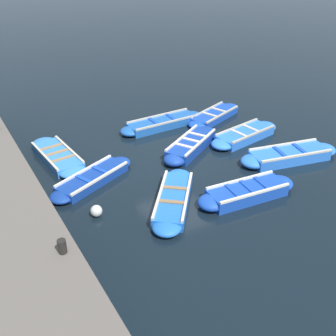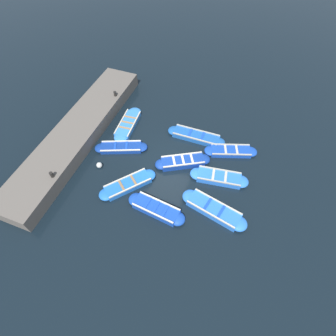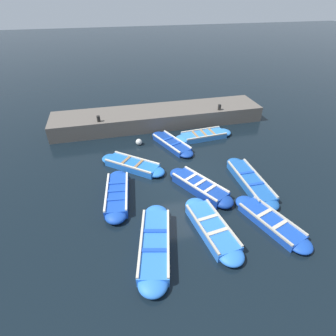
{
  "view_description": "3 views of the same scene",
  "coord_description": "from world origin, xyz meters",
  "px_view_note": "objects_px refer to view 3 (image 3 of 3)",
  "views": [
    {
      "loc": [
        -6.92,
        -10.73,
        7.14
      ],
      "look_at": [
        -0.91,
        -0.82,
        0.27
      ],
      "focal_mm": 42.0,
      "sensor_mm": 36.0,
      "label": 1
    },
    {
      "loc": [
        3.45,
        -9.39,
        12.93
      ],
      "look_at": [
        0.21,
        -0.69,
        0.53
      ],
      "focal_mm": 28.0,
      "sensor_mm": 36.0,
      "label": 2
    },
    {
      "loc": [
        9.3,
        -3.18,
        7.46
      ],
      "look_at": [
        -0.92,
        -0.71,
        0.2
      ],
      "focal_mm": 28.0,
      "sensor_mm": 36.0,
      "label": 3
    }
  ],
  "objects_px": {
    "boat_mid_row": "(155,244)",
    "boat_bow_out": "(271,222)",
    "boat_near_quay": "(132,165)",
    "buoy_orange_near": "(139,142)",
    "boat_centre": "(212,228)",
    "boat_far_corner": "(250,181)",
    "boat_tucked": "(117,195)",
    "boat_outer_right": "(172,144)",
    "bollard_north": "(98,119)",
    "boat_broadside": "(204,135)",
    "bollard_mid_north": "(219,107)",
    "boat_end_of_row": "(200,187)"
  },
  "relations": [
    {
      "from": "boat_broadside",
      "to": "bollard_north",
      "type": "distance_m",
      "value": 6.3
    },
    {
      "from": "boat_bow_out",
      "to": "boat_centre",
      "type": "distance_m",
      "value": 2.31
    },
    {
      "from": "boat_centre",
      "to": "boat_far_corner",
      "type": "height_order",
      "value": "boat_centre"
    },
    {
      "from": "boat_far_corner",
      "to": "bollard_mid_north",
      "type": "relative_size",
      "value": 11.31
    },
    {
      "from": "boat_broadside",
      "to": "bollard_mid_north",
      "type": "height_order",
      "value": "bollard_mid_north"
    },
    {
      "from": "boat_bow_out",
      "to": "boat_far_corner",
      "type": "height_order",
      "value": "boat_far_corner"
    },
    {
      "from": "boat_end_of_row",
      "to": "boat_far_corner",
      "type": "xyz_separation_m",
      "value": [
        0.14,
        2.4,
        -0.03
      ]
    },
    {
      "from": "boat_centre",
      "to": "bollard_mid_north",
      "type": "distance_m",
      "value": 9.56
    },
    {
      "from": "boat_bow_out",
      "to": "bollard_north",
      "type": "relative_size",
      "value": 9.9
    },
    {
      "from": "boat_near_quay",
      "to": "buoy_orange_near",
      "type": "height_order",
      "value": "boat_near_quay"
    },
    {
      "from": "boat_tucked",
      "to": "bollard_mid_north",
      "type": "height_order",
      "value": "bollard_mid_north"
    },
    {
      "from": "bollard_mid_north",
      "to": "boat_end_of_row",
      "type": "bearing_deg",
      "value": -28.91
    },
    {
      "from": "boat_far_corner",
      "to": "bollard_north",
      "type": "distance_m",
      "value": 9.21
    },
    {
      "from": "boat_mid_row",
      "to": "boat_centre",
      "type": "height_order",
      "value": "boat_mid_row"
    },
    {
      "from": "boat_near_quay",
      "to": "bollard_north",
      "type": "relative_size",
      "value": 9.3
    },
    {
      "from": "boat_end_of_row",
      "to": "boat_near_quay",
      "type": "bearing_deg",
      "value": -132.67
    },
    {
      "from": "boat_tucked",
      "to": "bollard_mid_north",
      "type": "distance_m",
      "value": 9.32
    },
    {
      "from": "boat_centre",
      "to": "boat_mid_row",
      "type": "bearing_deg",
      "value": -83.74
    },
    {
      "from": "boat_near_quay",
      "to": "bollard_mid_north",
      "type": "xyz_separation_m",
      "value": [
        -3.84,
        6.16,
        0.98
      ]
    },
    {
      "from": "boat_centre",
      "to": "boat_tucked",
      "type": "distance_m",
      "value": 4.22
    },
    {
      "from": "boat_broadside",
      "to": "boat_end_of_row",
      "type": "height_order",
      "value": "boat_end_of_row"
    },
    {
      "from": "boat_mid_row",
      "to": "boat_near_quay",
      "type": "height_order",
      "value": "boat_mid_row"
    },
    {
      "from": "boat_bow_out",
      "to": "boat_broadside",
      "type": "relative_size",
      "value": 0.96
    },
    {
      "from": "boat_bow_out",
      "to": "boat_tucked",
      "type": "bearing_deg",
      "value": -117.77
    },
    {
      "from": "boat_mid_row",
      "to": "bollard_north",
      "type": "xyz_separation_m",
      "value": [
        -8.94,
        -1.56,
        0.95
      ]
    },
    {
      "from": "boat_end_of_row",
      "to": "boat_outer_right",
      "type": "bearing_deg",
      "value": -176.82
    },
    {
      "from": "boat_near_quay",
      "to": "boat_mid_row",
      "type": "bearing_deg",
      "value": 1.5
    },
    {
      "from": "boat_mid_row",
      "to": "buoy_orange_near",
      "type": "distance_m",
      "value": 7.37
    },
    {
      "from": "boat_near_quay",
      "to": "bollard_mid_north",
      "type": "height_order",
      "value": "bollard_mid_north"
    },
    {
      "from": "boat_centre",
      "to": "buoy_orange_near",
      "type": "xyz_separation_m",
      "value": [
        -7.12,
        -1.66,
        -0.0
      ]
    },
    {
      "from": "boat_broadside",
      "to": "boat_near_quay",
      "type": "xyz_separation_m",
      "value": [
        2.19,
        -4.57,
        0.02
      ]
    },
    {
      "from": "boat_mid_row",
      "to": "buoy_orange_near",
      "type": "relative_size",
      "value": 11.12
    },
    {
      "from": "boat_tucked",
      "to": "buoy_orange_near",
      "type": "xyz_separation_m",
      "value": [
        -4.41,
        1.58,
        -0.02
      ]
    },
    {
      "from": "boat_broadside",
      "to": "boat_near_quay",
      "type": "height_order",
      "value": "boat_near_quay"
    },
    {
      "from": "boat_broadside",
      "to": "boat_mid_row",
      "type": "relative_size",
      "value": 0.91
    },
    {
      "from": "boat_tucked",
      "to": "boat_outer_right",
      "type": "bearing_deg",
      "value": 138.56
    },
    {
      "from": "boat_bow_out",
      "to": "boat_outer_right",
      "type": "distance_m",
      "value": 7.07
    },
    {
      "from": "boat_mid_row",
      "to": "boat_bow_out",
      "type": "bearing_deg",
      "value": 90.42
    },
    {
      "from": "boat_broadside",
      "to": "boat_centre",
      "type": "height_order",
      "value": "boat_centre"
    },
    {
      "from": "boat_centre",
      "to": "buoy_orange_near",
      "type": "height_order",
      "value": "boat_centre"
    },
    {
      "from": "boat_near_quay",
      "to": "boat_broadside",
      "type": "bearing_deg",
      "value": 115.63
    },
    {
      "from": "boat_broadside",
      "to": "buoy_orange_near",
      "type": "height_order",
      "value": "buoy_orange_near"
    },
    {
      "from": "boat_centre",
      "to": "boat_far_corner",
      "type": "bearing_deg",
      "value": 129.18
    },
    {
      "from": "boat_tucked",
      "to": "boat_far_corner",
      "type": "bearing_deg",
      "value": 85.6
    },
    {
      "from": "boat_bow_out",
      "to": "boat_mid_row",
      "type": "xyz_separation_m",
      "value": [
        0.03,
        -4.48,
        0.05
      ]
    },
    {
      "from": "boat_bow_out",
      "to": "boat_centre",
      "type": "height_order",
      "value": "boat_centre"
    },
    {
      "from": "boat_near_quay",
      "to": "bollard_north",
      "type": "bearing_deg",
      "value": -159.64
    },
    {
      "from": "boat_near_quay",
      "to": "boat_outer_right",
      "type": "bearing_deg",
      "value": 124.16
    },
    {
      "from": "buoy_orange_near",
      "to": "boat_far_corner",
      "type": "bearing_deg",
      "value": 42.16
    },
    {
      "from": "boat_centre",
      "to": "boat_end_of_row",
      "type": "relative_size",
      "value": 1.04
    }
  ]
}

